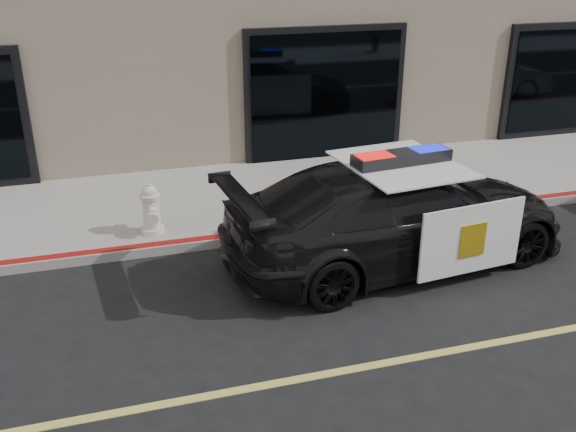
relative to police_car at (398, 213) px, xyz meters
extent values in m
cube|color=gray|center=(1.46, 2.90, -0.70)|extent=(60.00, 3.50, 0.15)
imported|color=black|center=(0.00, 0.00, -0.01)|extent=(3.23, 5.71, 1.53)
cube|color=white|center=(0.62, -1.04, -0.03)|extent=(1.62, 0.21, 1.02)
cube|color=white|center=(0.39, 1.14, -0.03)|extent=(1.62, 0.21, 1.02)
cube|color=white|center=(0.00, 0.00, 0.77)|extent=(1.71, 1.98, 0.03)
cube|color=gold|center=(0.62, -1.07, -0.03)|extent=(0.41, 0.06, 0.48)
cube|color=black|center=(0.00, 0.00, 0.86)|extent=(1.50, 0.53, 0.18)
cube|color=red|center=(-0.45, -0.05, 0.87)|extent=(0.54, 0.38, 0.17)
cube|color=#0C19CC|center=(0.44, 0.05, 0.87)|extent=(0.54, 0.38, 0.17)
cylinder|color=silver|center=(-3.47, 1.70, -0.58)|extent=(0.37, 0.37, 0.08)
cylinder|color=silver|center=(-3.47, 1.70, -0.28)|extent=(0.27, 0.27, 0.52)
cylinder|color=silver|center=(-3.47, 1.70, 0.00)|extent=(0.32, 0.32, 0.06)
sphere|color=silver|center=(-3.47, 1.70, 0.06)|extent=(0.24, 0.24, 0.24)
cylinder|color=silver|center=(-3.47, 1.70, 0.16)|extent=(0.07, 0.07, 0.07)
cylinder|color=silver|center=(-3.47, 1.88, -0.21)|extent=(0.13, 0.12, 0.13)
cylinder|color=silver|center=(-3.47, 1.53, -0.21)|extent=(0.13, 0.12, 0.13)
cylinder|color=silver|center=(-3.47, 1.50, -0.28)|extent=(0.18, 0.14, 0.18)
camera|label=1|loc=(-3.98, -7.89, 3.79)|focal=40.00mm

